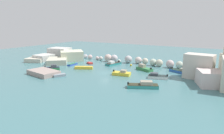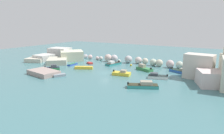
{
  "view_description": "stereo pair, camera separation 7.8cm",
  "coord_description": "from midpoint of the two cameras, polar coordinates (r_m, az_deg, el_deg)",
  "views": [
    {
      "loc": [
        30.03,
        -46.0,
        13.79
      ],
      "look_at": [
        0.0,
        4.22,
        1.0
      ],
      "focal_mm": 31.47,
      "sensor_mm": 36.0,
      "label": 1
    },
    {
      "loc": [
        30.1,
        -45.96,
        13.79
      ],
      "look_at": [
        0.0,
        4.22,
        1.0
      ],
      "focal_mm": 31.47,
      "sensor_mm": 36.0,
      "label": 2
    }
  ],
  "objects": [
    {
      "name": "moored_boat_8",
      "position": [
        62.34,
        -8.23,
        -0.18
      ],
      "size": [
        5.71,
        3.96,
        4.65
      ],
      "rotation": [
        0.0,
        0.0,
        3.63
      ],
      "color": "yellow",
      "rests_on": "cove_water"
    },
    {
      "name": "moored_boat_3",
      "position": [
        54.87,
        -15.11,
        -2.32
      ],
      "size": [
        3.01,
        3.57,
        0.64
      ],
      "rotation": [
        0.0,
        0.0,
        1.03
      ],
      "color": "gray",
      "rests_on": "cove_water"
    },
    {
      "name": "cove_water",
      "position": [
        56.64,
        -2.23,
        -1.77
      ],
      "size": [
        160.0,
        160.0,
        0.0
      ],
      "primitive_type": "plane",
      "color": "#45777C",
      "rests_on": "ground"
    },
    {
      "name": "moored_boat_10",
      "position": [
        62.78,
        -16.97,
        -0.32
      ],
      "size": [
        4.42,
        4.62,
        1.71
      ],
      "rotation": [
        0.0,
        0.0,
        0.84
      ],
      "color": "#31824B",
      "rests_on": "cove_water"
    },
    {
      "name": "moored_boat_4",
      "position": [
        52.44,
        12.96,
        -2.66
      ],
      "size": [
        5.45,
        3.61,
        1.41
      ],
      "rotation": [
        0.0,
        0.0,
        3.42
      ],
      "color": "silver",
      "rests_on": "cove_water"
    },
    {
      "name": "moored_boat_5",
      "position": [
        54.26,
        2.82,
        -1.83
      ],
      "size": [
        5.19,
        3.19,
        1.51
      ],
      "rotation": [
        0.0,
        0.0,
        0.17
      ],
      "color": "yellow",
      "rests_on": "cove_water"
    },
    {
      "name": "moored_boat_0",
      "position": [
        44.15,
        9.11,
        -5.26
      ],
      "size": [
        7.05,
        4.96,
        1.54
      ],
      "rotation": [
        0.0,
        0.0,
        0.46
      ],
      "color": "teal",
      "rests_on": "cove_water"
    },
    {
      "name": "moored_boat_1",
      "position": [
        67.84,
        0.26,
        1.04
      ],
      "size": [
        3.4,
        6.42,
        1.5
      ],
      "rotation": [
        0.0,
        0.0,
        4.5
      ],
      "color": "teal",
      "rests_on": "cove_water"
    },
    {
      "name": "channel_buoy",
      "position": [
        66.27,
        5.49,
        0.55
      ],
      "size": [
        0.66,
        0.66,
        0.66
      ],
      "primitive_type": "sphere",
      "color": "gold",
      "rests_on": "cove_water"
    },
    {
      "name": "stone_dock",
      "position": [
        57.93,
        -19.29,
        -1.52
      ],
      "size": [
        9.54,
        6.49,
        1.23
      ],
      "primitive_type": "cube",
      "rotation": [
        0.0,
        0.0,
        -0.14
      ],
      "color": "#A59088",
      "rests_on": "ground"
    },
    {
      "name": "moored_boat_6",
      "position": [
        60.61,
        9.26,
        -0.38
      ],
      "size": [
        5.71,
        3.91,
        1.81
      ],
      "rotation": [
        0.0,
        0.0,
        2.75
      ],
      "color": "#368248",
      "rests_on": "cove_water"
    },
    {
      "name": "cliff_headland_left",
      "position": [
        80.17,
        -15.23,
        3.09
      ],
      "size": [
        21.38,
        20.29,
        4.24
      ],
      "color": "beige",
      "rests_on": "ground"
    },
    {
      "name": "moored_boat_7",
      "position": [
        60.01,
        19.46,
        -1.17
      ],
      "size": [
        6.79,
        4.58,
        1.45
      ],
      "rotation": [
        0.0,
        0.0,
        5.87
      ],
      "color": "blue",
      "rests_on": "cove_water"
    },
    {
      "name": "rock_breakwater",
      "position": [
        70.3,
        6.23,
        1.95
      ],
      "size": [
        39.66,
        5.19,
        2.79
      ],
      "color": "#BDB4C0",
      "rests_on": "ground"
    },
    {
      "name": "moored_boat_9",
      "position": [
        68.98,
        -11.44,
        0.78
      ],
      "size": [
        1.64,
        4.44,
        0.55
      ],
      "rotation": [
        0.0,
        0.0,
        1.67
      ],
      "color": "#304DB9",
      "rests_on": "cove_water"
    },
    {
      "name": "moored_boat_2",
      "position": [
        70.26,
        -6.52,
        1.16
      ],
      "size": [
        2.62,
        2.18,
        0.54
      ],
      "rotation": [
        0.0,
        0.0,
        2.71
      ],
      "color": "red",
      "rests_on": "cove_water"
    }
  ]
}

